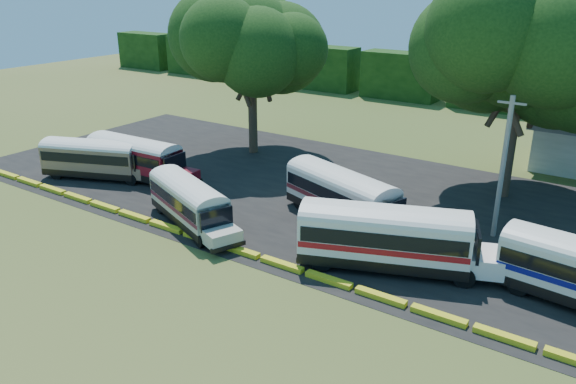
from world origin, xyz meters
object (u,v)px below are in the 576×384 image
Objects in this scene: bus_beige at (95,156)px; tree_west at (251,37)px; bus_cream_west at (190,200)px; bus_white_red at (388,234)px; bus_red at (136,156)px.

tree_west is at bearing 42.95° from bus_beige.
bus_cream_west is 18.59m from tree_west.
bus_beige reaches higher than bus_cream_west.
bus_beige is 16.44m from tree_west.
bus_red is at bearing 152.66° from bus_white_red.
tree_west reaches higher than bus_beige.
bus_white_red reaches higher than bus_beige.
bus_red is 14.14m from tree_west.
bus_white_red is (22.82, -2.56, 0.18)m from bus_red.
tree_west is (3.30, 10.90, 8.38)m from bus_red.
bus_beige is at bearing -115.49° from tree_west.
bus_beige is 1.04× the size of bus_cream_west.
bus_beige is 0.97× the size of bus_red.
bus_red is 0.89× the size of bus_white_red.
bus_white_red is at bearing -23.21° from bus_beige.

